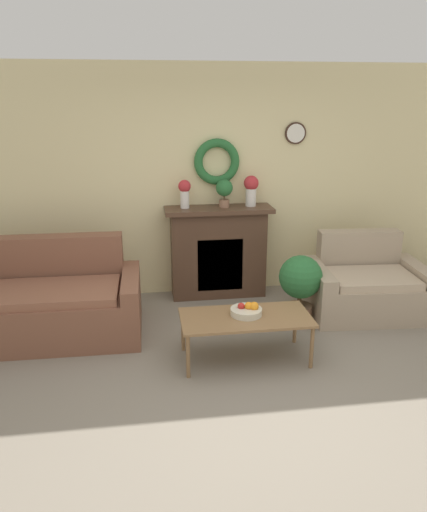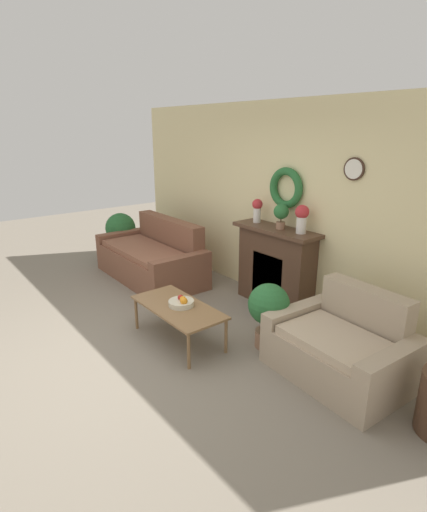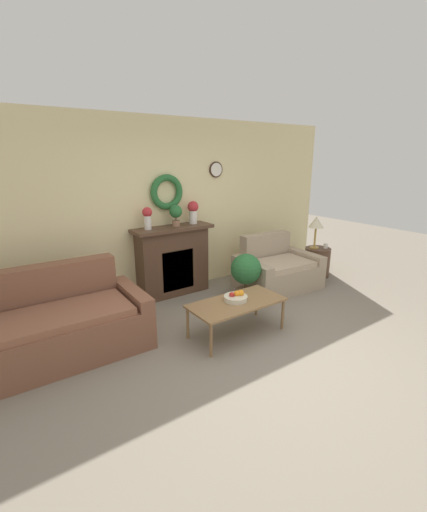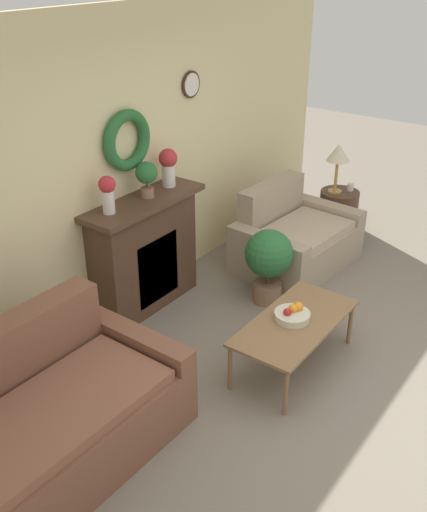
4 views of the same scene
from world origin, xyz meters
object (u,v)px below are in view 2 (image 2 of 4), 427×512
Objects in this scene: potted_plant_floor_by_couch at (121,231)px; potted_plant_floor_by_loveseat at (269,309)px; fireplace at (275,266)px; coffee_table at (178,309)px; vase_on_mantel_left at (257,209)px; fruit_bowl at (182,302)px; loveseat_right at (342,348)px; potted_plant_on_mantel at (281,213)px; couch_left at (153,258)px; vase_on_mantel_right at (302,217)px.

potted_plant_floor_by_loveseat is (3.91, -0.16, -0.08)m from potted_plant_floor_by_couch.
potted_plant_floor_by_loveseat is at bearing -50.37° from fireplace.
coffee_table is 1.87m from vase_on_mantel_left.
fruit_bowl is at bearing -89.18° from fireplace.
fireplace is at bearing 159.54° from loveseat_right.
coffee_table is at bearing -15.08° from potted_plant_floor_by_couch.
fruit_bowl is (0.02, -1.55, -0.08)m from fireplace.
potted_plant_on_mantel is at bearing 12.59° from potted_plant_floor_by_couch.
couch_left reaches higher than coffee_table.
coffee_table is at bearing -103.44° from vase_on_mantel_right.
vase_on_mantel_left is 0.78m from vase_on_mantel_right.
couch_left reaches higher than potted_plant_floor_by_loveseat.
potted_plant_on_mantel is at bearing -2.51° from vase_on_mantel_left.
potted_plant_floor_by_loveseat is (0.74, -0.89, -0.10)m from fireplace.
fruit_bowl is at bearing -14.37° from potted_plant_floor_by_couch.
vase_on_mantel_right reaches higher than loveseat_right.
fireplace is 1.06× the size of coffee_table.
vase_on_mantel_right is 0.32m from potted_plant_on_mantel.
fruit_bowl is 0.81× the size of vase_on_mantel_right.
loveseat_right reaches higher than potted_plant_floor_by_loveseat.
potted_plant_on_mantel reaches higher than loveseat_right.
potted_plant_floor_by_couch is (-3.19, 0.82, 0.07)m from fruit_bowl.
couch_left is at bearing -174.67° from loveseat_right.
fireplace is 1.45× the size of potted_plant_floor_by_couch.
vase_on_mantel_left is 1.66m from potted_plant_floor_by_loveseat.
couch_left is 2.12m from fruit_bowl.
vase_on_mantel_right is (0.39, 0.01, 0.75)m from fireplace.
fruit_bowl is at bearing -137.37° from potted_plant_floor_by_loveseat.
couch_left is 2.36m from potted_plant_on_mantel.
couch_left is 2.11m from coffee_table.
potted_plant_floor_by_loveseat is at bearing -163.76° from loveseat_right.
couch_left reaches higher than loveseat_right.
potted_plant_on_mantel reaches higher than coffee_table.
vase_on_mantel_right is at bearing 19.57° from couch_left.
vase_on_mantel_left reaches higher than fruit_bowl.
loveseat_right is at bearing 1.93° from couch_left.
vase_on_mantel_right reaches higher than coffee_table.
couch_left is 2.32× the size of potted_plant_floor_by_couch.
fireplace reaches higher than potted_plant_floor_by_couch.
potted_plant_floor_by_couch is (-1.22, 0.05, 0.21)m from couch_left.
couch_left is (-1.95, -0.79, -0.22)m from fireplace.
potted_plant_floor_by_couch is at bearing -175.61° from loveseat_right.
couch_left reaches higher than fruit_bowl.
coffee_table is at bearing -21.62° from couch_left.
loveseat_right reaches higher than fruit_bowl.
coffee_table is at bearing -146.56° from loveseat_right.
vase_on_mantel_right is at bearing 76.56° from coffee_table.
couch_left is at bearing 158.75° from fruit_bowl.
vase_on_mantel_left and potted_plant_on_mantel have the same top height.
couch_left is at bearing -158.95° from potted_plant_on_mantel.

